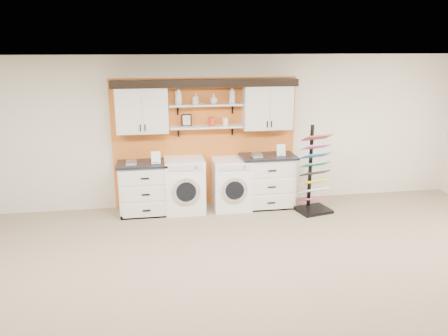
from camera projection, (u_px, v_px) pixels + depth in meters
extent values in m
plane|color=#856E5A|center=(251.00, 329.00, 4.71)|extent=(10.00, 10.00, 0.00)
plane|color=white|center=(257.00, 63.00, 3.95)|extent=(10.00, 10.00, 0.00)
plane|color=beige|center=(205.00, 132.00, 8.13)|extent=(10.00, 0.00, 10.00)
cube|color=orange|center=(205.00, 143.00, 8.15)|extent=(3.40, 0.07, 2.40)
cube|color=white|center=(142.00, 109.00, 7.63)|extent=(0.90, 0.34, 0.84)
cube|color=white|center=(129.00, 111.00, 7.43)|extent=(0.42, 0.01, 0.78)
cube|color=white|center=(155.00, 110.00, 7.50)|extent=(0.42, 0.01, 0.78)
cube|color=white|center=(267.00, 106.00, 7.99)|extent=(0.90, 0.34, 0.84)
cube|color=white|center=(258.00, 108.00, 7.79)|extent=(0.42, 0.01, 0.78)
cube|color=white|center=(282.00, 107.00, 7.85)|extent=(0.42, 0.01, 0.78)
cube|color=white|center=(206.00, 127.00, 7.90)|extent=(1.32, 0.28, 0.03)
cube|color=white|center=(206.00, 105.00, 7.80)|extent=(1.32, 0.28, 0.03)
cube|color=black|center=(206.00, 82.00, 7.71)|extent=(3.30, 0.40, 0.10)
cube|color=black|center=(207.00, 86.00, 7.54)|extent=(3.30, 0.04, 0.04)
cube|color=black|center=(187.00, 120.00, 7.86)|extent=(0.18, 0.02, 0.22)
cube|color=beige|center=(187.00, 120.00, 7.85)|extent=(0.14, 0.01, 0.18)
cylinder|color=red|center=(212.00, 122.00, 7.89)|extent=(0.11, 0.11, 0.16)
cylinder|color=silver|center=(225.00, 122.00, 7.94)|extent=(0.10, 0.10, 0.14)
cube|color=white|center=(146.00, 189.00, 7.88)|extent=(0.91, 0.60, 0.91)
cube|color=black|center=(147.00, 216.00, 7.73)|extent=(0.91, 0.06, 0.07)
cube|color=black|center=(145.00, 163.00, 7.75)|extent=(0.97, 0.66, 0.04)
cube|color=white|center=(145.00, 178.00, 7.51)|extent=(0.83, 0.02, 0.25)
cube|color=white|center=(146.00, 194.00, 7.59)|extent=(0.83, 0.02, 0.25)
cube|color=white|center=(147.00, 210.00, 7.67)|extent=(0.83, 0.02, 0.25)
cube|color=white|center=(267.00, 182.00, 8.22)|extent=(0.95, 0.60, 0.95)
cube|color=black|center=(270.00, 209.00, 8.09)|extent=(0.95, 0.06, 0.07)
cube|color=black|center=(268.00, 156.00, 8.09)|extent=(1.02, 0.66, 0.04)
cube|color=white|center=(272.00, 170.00, 7.85)|extent=(0.87, 0.02, 0.26)
cube|color=white|center=(272.00, 187.00, 7.94)|extent=(0.87, 0.02, 0.26)
cube|color=white|center=(271.00, 203.00, 8.02)|extent=(0.87, 0.02, 0.26)
cube|color=white|center=(185.00, 185.00, 7.98)|extent=(0.71, 0.66, 0.99)
cube|color=silver|center=(185.00, 168.00, 7.54)|extent=(0.60, 0.02, 0.10)
cylinder|color=silver|center=(186.00, 192.00, 7.66)|extent=(0.50, 0.05, 0.50)
cylinder|color=black|center=(186.00, 192.00, 7.64)|extent=(0.35, 0.03, 0.35)
cube|color=white|center=(231.00, 184.00, 8.12)|extent=(0.68, 0.66, 0.95)
cube|color=silver|center=(235.00, 168.00, 7.69)|extent=(0.58, 0.02, 0.10)
cylinder|color=silver|center=(234.00, 190.00, 7.80)|extent=(0.48, 0.05, 0.48)
cylinder|color=black|center=(235.00, 191.00, 7.78)|extent=(0.34, 0.03, 0.34)
cube|color=black|center=(313.00, 210.00, 8.05)|extent=(0.67, 0.60, 0.06)
cube|color=black|center=(310.00, 166.00, 7.99)|extent=(0.06, 0.06, 1.54)
cube|color=#CD1878|center=(313.00, 199.00, 8.01)|extent=(0.53, 0.37, 0.14)
cube|color=silver|center=(314.00, 190.00, 7.96)|extent=(0.53, 0.37, 0.14)
cube|color=yellow|center=(314.00, 182.00, 7.92)|extent=(0.53, 0.37, 0.14)
cube|color=black|center=(315.00, 173.00, 7.87)|extent=(0.53, 0.37, 0.14)
cube|color=teal|center=(315.00, 164.00, 7.83)|extent=(0.53, 0.37, 0.14)
cube|color=#2D5CA0|center=(316.00, 156.00, 7.78)|extent=(0.53, 0.37, 0.14)
cube|color=pink|center=(316.00, 147.00, 7.74)|extent=(0.53, 0.37, 0.14)
cube|color=brown|center=(317.00, 138.00, 7.69)|extent=(0.53, 0.37, 0.14)
imported|color=silver|center=(178.00, 95.00, 7.67)|extent=(0.18, 0.18, 0.33)
imported|color=silver|center=(196.00, 99.00, 7.74)|extent=(0.11, 0.11, 0.19)
imported|color=silver|center=(214.00, 99.00, 7.79)|extent=(0.20, 0.20, 0.18)
imported|color=silver|center=(232.00, 95.00, 7.82)|extent=(0.16, 0.17, 0.31)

